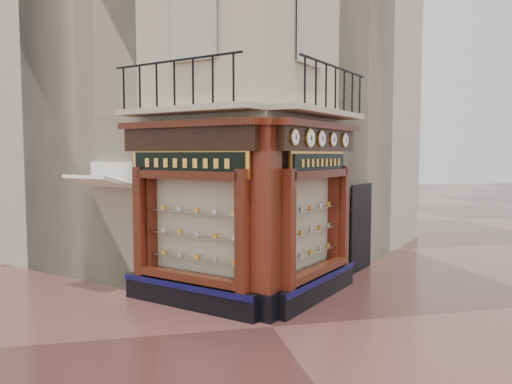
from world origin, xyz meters
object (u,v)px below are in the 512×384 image
object	(u,v)px
clock_d	(333,139)
clock_e	(345,140)
corner_pilaster	(266,222)
clock_a	(295,137)
signboard_right	(319,163)
clock_b	(310,138)
awning	(100,292)
signboard_left	(187,163)
clock_c	(321,139)

from	to	relation	value
clock_d	clock_e	bearing A→B (deg)	0.00
corner_pilaster	clock_a	size ratio (longest dim) A/B	12.25
clock_a	signboard_right	world-z (taller)	clock_a
clock_a	clock_b	distance (m)	0.68
clock_d	signboard_right	size ratio (longest dim) A/B	0.17
clock_a	awning	xyz separation A→B (m)	(-3.99, 2.75, -3.62)
clock_e	signboard_left	bearing A→B (deg)	146.07
clock_a	clock_c	distance (m)	1.23
clock_c	signboard_left	size ratio (longest dim) A/B	0.16
clock_d	clock_e	world-z (taller)	clock_e
clock_a	clock_e	bearing A→B (deg)	0.00
signboard_left	signboard_right	bearing A→B (deg)	-135.00
clock_d	signboard_right	world-z (taller)	clock_d
corner_pilaster	clock_b	distance (m)	2.02
clock_a	signboard_left	xyz separation A→B (m)	(-2.03, 1.05, -0.52)
clock_a	clock_d	world-z (taller)	same
awning	signboard_left	size ratio (longest dim) A/B	0.65
corner_pilaster	clock_e	bearing A→B (deg)	-8.32
clock_d	awning	world-z (taller)	clock_d
clock_c	signboard_left	xyz separation A→B (m)	(-2.90, 0.18, -0.52)
signboard_left	signboard_right	distance (m)	2.92
clock_b	signboard_left	distance (m)	2.62
clock_c	clock_e	size ratio (longest dim) A/B	1.05
clock_b	signboard_right	xyz separation A→B (m)	(0.41, 0.57, -0.52)
corner_pilaster	awning	distance (m)	4.78
signboard_right	clock_e	bearing A→B (deg)	-5.40
clock_a	clock_d	bearing A→B (deg)	0.00
clock_c	clock_e	world-z (taller)	clock_c
clock_a	clock_e	distance (m)	2.55
clock_c	signboard_right	distance (m)	0.55
signboard_left	clock_c	bearing A→B (deg)	-138.55
clock_c	clock_d	size ratio (longest dim) A/B	1.10
clock_c	clock_e	xyz separation A→B (m)	(0.93, 0.93, -0.00)
corner_pilaster	clock_c	distance (m)	2.36
corner_pilaster	clock_c	xyz separation A→B (m)	(1.44, 0.83, 1.67)
awning	clock_c	bearing A→B (deg)	-156.16
clock_a	signboard_right	distance (m)	1.48
clock_c	signboard_right	bearing A→B (deg)	37.61
clock_d	clock_b	bearing A→B (deg)	180.00
clock_b	clock_e	bearing A→B (deg)	0.00
awning	signboard_right	world-z (taller)	signboard_right
clock_d	signboard_left	distance (m)	3.39
clock_a	clock_b	xyz separation A→B (m)	(0.48, 0.48, 0.00)
clock_b	clock_c	distance (m)	0.55
awning	signboard_left	world-z (taller)	signboard_left
signboard_right	clock_b	bearing A→B (deg)	-170.98
corner_pilaster	clock_e	xyz separation A→B (m)	(2.37, 1.76, 1.67)
clock_e	corner_pilaster	bearing A→B (deg)	171.68
clock_c	awning	bearing A→B (deg)	113.84
corner_pilaster	signboard_left	distance (m)	2.12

